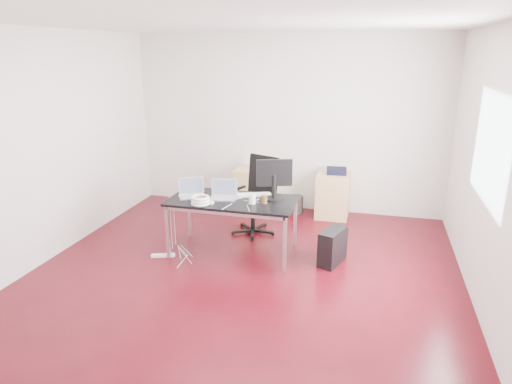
% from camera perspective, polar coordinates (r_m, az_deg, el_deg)
% --- Properties ---
extents(room_shell, '(5.00, 5.00, 5.00)m').
position_cam_1_polar(room_shell, '(5.00, -1.19, 4.20)').
color(room_shell, '#3D060E').
rests_on(room_shell, ground).
extents(desk, '(1.60, 0.80, 0.73)m').
position_cam_1_polar(desk, '(5.79, -2.96, -1.45)').
color(desk, black).
rests_on(desk, ground).
extents(office_chair, '(0.63, 0.64, 1.08)m').
position_cam_1_polar(office_chair, '(6.50, 0.09, 0.05)').
color(office_chair, black).
rests_on(office_chair, ground).
extents(filing_cabinet_left, '(0.50, 0.50, 0.70)m').
position_cam_1_polar(filing_cabinet_left, '(7.49, -0.55, 0.37)').
color(filing_cabinet_left, tan).
rests_on(filing_cabinet_left, ground).
extents(filing_cabinet_right, '(0.50, 0.50, 0.70)m').
position_cam_1_polar(filing_cabinet_right, '(7.27, 9.57, -0.41)').
color(filing_cabinet_right, tan).
rests_on(filing_cabinet_right, ground).
extents(pc_tower, '(0.34, 0.49, 0.44)m').
position_cam_1_polar(pc_tower, '(5.74, 9.54, -6.75)').
color(pc_tower, black).
rests_on(pc_tower, ground).
extents(wastebasket, '(0.28, 0.28, 0.28)m').
position_cam_1_polar(wastebasket, '(7.42, 4.99, -1.56)').
color(wastebasket, black).
rests_on(wastebasket, ground).
extents(power_strip, '(0.30, 0.16, 0.04)m').
position_cam_1_polar(power_strip, '(6.03, -11.54, -7.77)').
color(power_strip, white).
rests_on(power_strip, ground).
extents(laptop_left, '(0.41, 0.39, 0.23)m').
position_cam_1_polar(laptop_left, '(5.93, -8.05, -0.01)').
color(laptop_left, silver).
rests_on(laptop_left, desk).
extents(laptop_right, '(0.37, 0.31, 0.23)m').
position_cam_1_polar(laptop_right, '(5.81, -4.09, -0.25)').
color(laptop_right, silver).
rests_on(laptop_right, desk).
extents(monitor, '(0.44, 0.26, 0.51)m').
position_cam_1_polar(monitor, '(5.72, 2.30, 1.87)').
color(monitor, black).
rests_on(monitor, desk).
extents(keyboard, '(0.46, 0.28, 0.02)m').
position_cam_1_polar(keyboard, '(5.92, -0.27, -0.34)').
color(keyboard, white).
rests_on(keyboard, desk).
extents(cup_white, '(0.10, 0.10, 0.12)m').
position_cam_1_polar(cup_white, '(5.59, -0.46, -0.88)').
color(cup_white, white).
rests_on(cup_white, desk).
extents(cup_brown, '(0.09, 0.09, 0.10)m').
position_cam_1_polar(cup_brown, '(5.61, 1.03, -0.93)').
color(cup_brown, brown).
rests_on(cup_brown, desk).
extents(cable_coil, '(0.24, 0.24, 0.11)m').
position_cam_1_polar(cable_coil, '(5.60, -6.96, -1.05)').
color(cable_coil, white).
rests_on(cable_coil, desk).
extents(power_adapter, '(0.07, 0.07, 0.03)m').
position_cam_1_polar(power_adapter, '(5.62, -5.73, -1.36)').
color(power_adapter, white).
rests_on(power_adapter, desk).
extents(speaker, '(0.11, 0.10, 0.18)m').
position_cam_1_polar(speaker, '(7.38, -0.36, 3.64)').
color(speaker, '#9E9E9E').
rests_on(speaker, filing_cabinet_left).
extents(navy_garment, '(0.32, 0.27, 0.09)m').
position_cam_1_polar(navy_garment, '(7.17, 10.03, 2.61)').
color(navy_garment, black).
rests_on(navy_garment, filing_cabinet_right).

